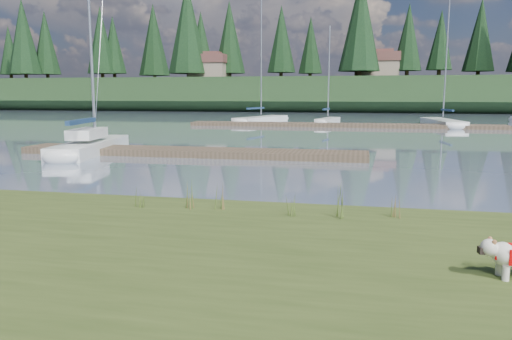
# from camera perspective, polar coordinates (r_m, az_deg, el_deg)

# --- Properties ---
(ground) EXTENTS (200.00, 200.00, 0.00)m
(ground) POSITION_cam_1_polar(r_m,az_deg,el_deg) (42.74, 7.09, 4.94)
(ground) COLOR gray
(ground) RESTS_ON ground
(bank) EXTENTS (60.00, 9.00, 0.35)m
(bank) POSITION_cam_1_polar(r_m,az_deg,el_deg) (7.90, -16.74, -11.10)
(bank) COLOR #3C4C1D
(bank) RESTS_ON ground
(ridge) EXTENTS (200.00, 20.00, 5.00)m
(ridge) POSITION_cam_1_polar(r_m,az_deg,el_deg) (85.57, 9.66, 8.45)
(ridge) COLOR black
(ridge) RESTS_ON ground
(sailboat_main) EXTENTS (2.96, 8.12, 11.55)m
(sailboat_main) POSITION_cam_1_polar(r_m,az_deg,el_deg) (25.52, -17.91, 2.98)
(sailboat_main) COLOR silver
(sailboat_main) RESTS_ON ground
(dock_near) EXTENTS (16.00, 2.00, 0.30)m
(dock_near) POSITION_cam_1_polar(r_m,az_deg,el_deg) (22.97, -7.57, 2.05)
(dock_near) COLOR #4C3D2C
(dock_near) RESTS_ON ground
(dock_far) EXTENTS (26.00, 2.20, 0.30)m
(dock_far) POSITION_cam_1_polar(r_m,az_deg,el_deg) (42.60, 9.79, 5.07)
(dock_far) COLOR #4C3D2C
(dock_far) RESTS_ON ground
(sailboat_bg_1) EXTENTS (4.45, 8.98, 13.14)m
(sailboat_bg_1) POSITION_cam_1_polar(r_m,az_deg,el_deg) (49.11, 1.05, 5.88)
(sailboat_bg_1) COLOR silver
(sailboat_bg_1) RESTS_ON ground
(sailboat_bg_2) EXTENTS (2.13, 5.82, 8.84)m
(sailboat_bg_2) POSITION_cam_1_polar(r_m,az_deg,el_deg) (46.46, 8.36, 5.63)
(sailboat_bg_2) COLOR silver
(sailboat_bg_2) RESTS_ON ground
(sailboat_bg_3) EXTENTS (3.01, 9.23, 13.21)m
(sailboat_bg_3) POSITION_cam_1_polar(r_m,az_deg,el_deg) (46.91, 20.28, 5.20)
(sailboat_bg_3) COLOR silver
(sailboat_bg_3) RESTS_ON ground
(weed_0) EXTENTS (0.17, 0.14, 0.67)m
(weed_0) POSITION_cam_1_polar(r_m,az_deg,el_deg) (10.82, -7.46, -2.92)
(weed_0) COLOR #475B23
(weed_0) RESTS_ON bank
(weed_1) EXTENTS (0.17, 0.14, 0.59)m
(weed_1) POSITION_cam_1_polar(r_m,az_deg,el_deg) (10.72, -3.97, -3.17)
(weed_1) COLOR #475B23
(weed_1) RESTS_ON bank
(weed_2) EXTENTS (0.17, 0.14, 0.77)m
(weed_2) POSITION_cam_1_polar(r_m,az_deg,el_deg) (10.05, 9.60, -3.64)
(weed_2) COLOR #475B23
(weed_2) RESTS_ON bank
(weed_3) EXTENTS (0.17, 0.14, 0.48)m
(weed_3) POSITION_cam_1_polar(r_m,az_deg,el_deg) (11.18, -13.10, -3.12)
(weed_3) COLOR #475B23
(weed_3) RESTS_ON bank
(weed_4) EXTENTS (0.17, 0.14, 0.52)m
(weed_4) POSITION_cam_1_polar(r_m,az_deg,el_deg) (10.12, 3.94, -4.04)
(weed_4) COLOR #475B23
(weed_4) RESTS_ON bank
(weed_5) EXTENTS (0.17, 0.14, 0.58)m
(weed_5) POSITION_cam_1_polar(r_m,az_deg,el_deg) (10.34, 15.52, -3.94)
(weed_5) COLOR #475B23
(weed_5) RESTS_ON bank
(mud_lip) EXTENTS (60.00, 0.50, 0.14)m
(mud_lip) POSITION_cam_1_polar(r_m,az_deg,el_deg) (11.81, -6.43, -4.70)
(mud_lip) COLOR #33281C
(mud_lip) RESTS_ON ground
(conifer_0) EXTENTS (5.72, 5.72, 14.15)m
(conifer_0) POSITION_cam_1_polar(r_m,az_deg,el_deg) (99.28, -25.04, 13.66)
(conifer_0) COLOR #382619
(conifer_0) RESTS_ON ridge
(conifer_1) EXTENTS (4.40, 4.40, 11.30)m
(conifer_1) POSITION_cam_1_polar(r_m,az_deg,el_deg) (94.60, -15.99, 13.59)
(conifer_1) COLOR #382619
(conifer_1) RESTS_ON ridge
(conifer_2) EXTENTS (6.60, 6.60, 16.05)m
(conifer_2) POSITION_cam_1_polar(r_m,az_deg,el_deg) (86.11, -7.83, 15.86)
(conifer_2) COLOR #382619
(conifer_2) RESTS_ON ridge
(conifer_3) EXTENTS (4.84, 4.84, 12.25)m
(conifer_3) POSITION_cam_1_polar(r_m,az_deg,el_deg) (86.05, 2.91, 14.72)
(conifer_3) COLOR #382619
(conifer_3) RESTS_ON ridge
(conifer_4) EXTENTS (6.16, 6.16, 15.10)m
(conifer_4) POSITION_cam_1_polar(r_m,az_deg,el_deg) (79.16, 11.90, 16.06)
(conifer_4) COLOR #382619
(conifer_4) RESTS_ON ridge
(conifer_5) EXTENTS (3.96, 3.96, 10.35)m
(conifer_5) POSITION_cam_1_polar(r_m,az_deg,el_deg) (83.65, 20.35, 13.75)
(conifer_5) COLOR #382619
(conifer_5) RESTS_ON ridge
(house_0) EXTENTS (6.30, 5.30, 4.65)m
(house_0) POSITION_cam_1_polar(r_m,az_deg,el_deg) (86.50, -5.38, 11.73)
(house_0) COLOR gray
(house_0) RESTS_ON ridge
(house_1) EXTENTS (6.30, 5.30, 4.65)m
(house_1) POSITION_cam_1_polar(r_m,az_deg,el_deg) (83.64, 13.88, 11.61)
(house_1) COLOR gray
(house_1) RESTS_ON ridge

